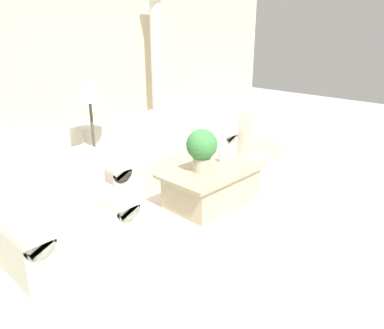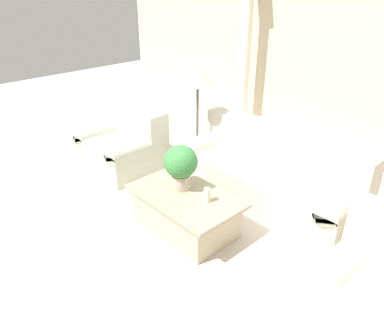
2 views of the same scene
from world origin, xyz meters
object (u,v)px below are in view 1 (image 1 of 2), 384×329
sofa_long (160,151)px  loveseat (60,216)px  potted_plant (202,147)px  coffee_table (212,185)px  floor_lamp (89,95)px  armchair (272,137)px

sofa_long → loveseat: size_ratio=2.07×
loveseat → potted_plant: 1.74m
coffee_table → loveseat: bearing=167.6°
sofa_long → floor_lamp: 1.54m
loveseat → armchair: size_ratio=1.27×
loveseat → coffee_table: 1.85m
coffee_table → potted_plant: 0.54m
coffee_table → potted_plant: (-0.13, 0.06, 0.52)m
sofa_long → potted_plant: (-0.36, -1.17, 0.40)m
loveseat → coffee_table: loveseat is taller
sofa_long → loveseat: same height
floor_lamp → armchair: 3.19m
sofa_long → armchair: 1.96m
potted_plant → coffee_table: bearing=-23.0°
coffee_table → armchair: size_ratio=1.37×
armchair → potted_plant: bearing=-170.3°
potted_plant → armchair: bearing=9.7°
floor_lamp → armchair: floor_lamp is taller
potted_plant → floor_lamp: floor_lamp is taller
sofa_long → armchair: sofa_long is taller
loveseat → coffee_table: size_ratio=0.92×
coffee_table → armchair: armchair is taller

